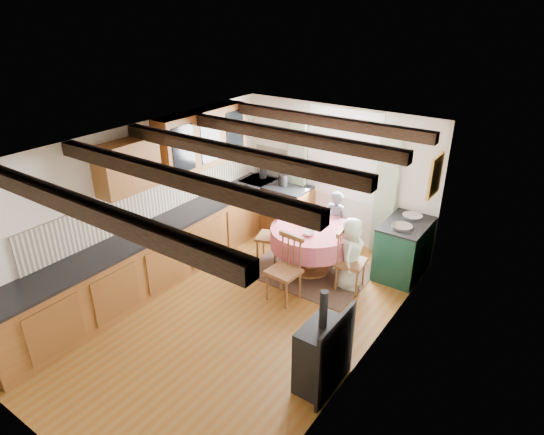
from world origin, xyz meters
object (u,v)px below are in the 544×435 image
Objects in this scene: chair_right at (351,260)px; cast_iron_stove at (322,340)px; aga_range at (404,248)px; child_far at (336,224)px; dining_table at (311,250)px; cup at (308,220)px; chair_near at (284,269)px; chair_left at (269,235)px; child_right at (351,254)px.

cast_iron_stove is (0.59, -1.94, 0.14)m from chair_right.
child_far is at bearing -174.60° from aga_range.
cast_iron_stove is (0.11, -2.79, 0.17)m from aga_range.
cup is (-0.14, 0.13, 0.44)m from dining_table.
chair_near is 2.01m from aga_range.
chair_left is 1.12m from child_far.
child_far reaches higher than aga_range.
aga_range reaches higher than cup.
child_right is 0.89m from cup.
cast_iron_stove is at bearing -38.54° from chair_near.
dining_table is at bearing 98.15° from chair_near.
chair_left is 1.48m from chair_right.
dining_table is 2.42m from cast_iron_stove.
child_right is at bearing -122.29° from aga_range.
child_far reaches higher than dining_table.
aga_range is at bearing -37.25° from chair_right.
chair_left is 0.74× the size of cast_iron_stove.
child_far is (0.00, 1.55, 0.09)m from chair_near.
chair_left reaches higher than cup.
child_right is at bearing -3.15° from dining_table.
chair_right is at bearing -152.27° from child_right.
aga_range is at bearing 96.17° from chair_left.
aga_range is at bearing -167.01° from child_far.
dining_table is 0.74m from chair_right.
aga_range is 2.80m from cast_iron_stove.
chair_near reaches higher than chair_left.
dining_table is at bearing 74.66° from child_right.
child_far is (-1.25, 2.68, -0.03)m from cast_iron_stove.
chair_near is at bearing -124.56° from aga_range.
cup is (0.62, 0.20, 0.36)m from chair_left.
child_far is (0.83, 0.74, 0.13)m from chair_left.
chair_near is 0.84× the size of child_far.
chair_left is 0.78× the size of child_far.
child_far is at bearing 93.59° from chair_near.
chair_right is 0.95m from cup.
chair_right reaches higher than chair_left.
cup is (-0.83, 0.17, 0.26)m from child_right.
child_far is at bearing 68.74° from cup.
cast_iron_stove is at bearing -55.74° from cup.
child_far is at bearing 33.53° from chair_right.
chair_right is at bearing 106.99° from cast_iron_stove.
child_far is at bearing 114.64° from chair_left.
chair_left is 2.14m from aga_range.
child_right is at bearing -11.22° from cup.
child_right is 10.22× the size of cup.
dining_table is 11.53× the size of cup.
chair_near is 1.55m from child_far.
chair_right reaches higher than cup.
child_right is at bearing 57.04° from chair_near.
chair_left is 2.85m from cast_iron_stove.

